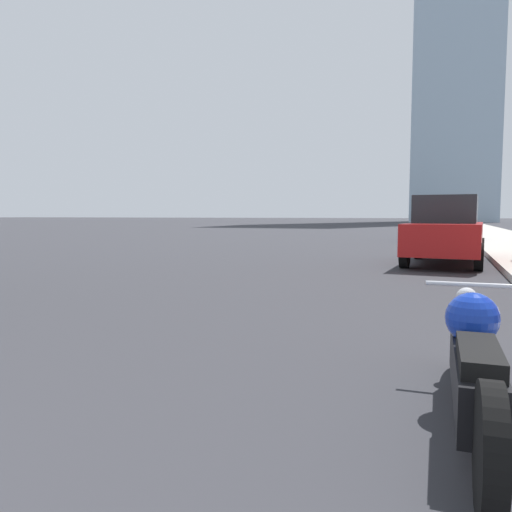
{
  "coord_description": "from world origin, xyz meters",
  "views": [
    {
      "loc": [
        3.5,
        0.62,
        1.29
      ],
      "look_at": [
        1.32,
        6.38,
        0.78
      ],
      "focal_mm": 35.0,
      "sensor_mm": 36.0,
      "label": 1
    }
  ],
  "objects": [
    {
      "name": "sidewalk",
      "position": [
        6.39,
        40.0,
        0.07
      ],
      "size": [
        3.35,
        240.0,
        0.15
      ],
      "color": "#B2ADA3",
      "rests_on": "ground_plane"
    },
    {
      "name": "motorcycle",
      "position": [
        3.7,
        3.94,
        0.38
      ],
      "size": [
        0.62,
        2.61,
        0.78
      ],
      "rotation": [
        0.0,
        0.0,
        0.01
      ],
      "color": "black",
      "rests_on": "ground_plane"
    },
    {
      "name": "parked_car_red",
      "position": [
        3.53,
        14.53,
        0.88
      ],
      "size": [
        2.08,
        4.54,
        1.78
      ],
      "rotation": [
        0.0,
        0.0,
        -0.07
      ],
      "color": "red",
      "rests_on": "ground_plane"
    },
    {
      "name": "parked_car_blue",
      "position": [
        3.54,
        26.29,
        0.84
      ],
      "size": [
        2.14,
        4.64,
        1.67
      ],
      "rotation": [
        0.0,
        0.0,
        0.07
      ],
      "color": "#1E3899",
      "rests_on": "ground_plane"
    }
  ]
}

